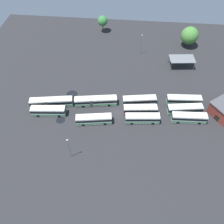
# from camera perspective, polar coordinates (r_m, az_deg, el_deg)

# --- Properties ---
(ground_plane) EXTENTS (126.23, 126.23, 0.00)m
(ground_plane) POSITION_cam_1_polar(r_m,az_deg,el_deg) (80.21, 1.40, -0.22)
(ground_plane) COLOR #28282B
(bus_row0_slot1) EXTENTS (11.88, 3.61, 3.44)m
(bus_row0_slot1) POSITION_cam_1_polar(r_m,az_deg,el_deg) (81.39, -15.51, 0.30)
(bus_row0_slot1) COLOR silver
(bus_row0_slot1) RESTS_ON ground_plane
(bus_row0_slot2) EXTENTS (15.12, 4.95, 3.44)m
(bus_row0_slot2) POSITION_cam_1_polar(r_m,az_deg,el_deg) (83.83, -14.83, 2.41)
(bus_row0_slot2) COLOR silver
(bus_row0_slot2) RESTS_ON ground_plane
(bus_row1_slot0) EXTENTS (12.08, 4.42, 3.44)m
(bus_row1_slot0) POSITION_cam_1_polar(r_m,az_deg,el_deg) (76.39, -4.52, -1.79)
(bus_row1_slot0) COLOR silver
(bus_row1_slot0) RESTS_ON ground_plane
(bus_row1_slot2) EXTENTS (15.12, 4.89, 3.44)m
(bus_row1_slot2) POSITION_cam_1_polar(r_m,az_deg,el_deg) (81.62, -4.07, 2.77)
(bus_row1_slot2) COLOR silver
(bus_row1_slot2) RESTS_ON ground_plane
(bus_row2_slot0) EXTENTS (11.57, 3.70, 3.44)m
(bus_row2_slot0) POSITION_cam_1_polar(r_m,az_deg,el_deg) (77.06, 7.55, -1.55)
(bus_row2_slot0) COLOR silver
(bus_row2_slot0) RESTS_ON ground_plane
(bus_row2_slot1) EXTENTS (11.65, 3.83, 3.44)m
(bus_row2_slot1) POSITION_cam_1_polar(r_m,az_deg,el_deg) (79.34, 7.04, 0.58)
(bus_row2_slot1) COLOR silver
(bus_row2_slot1) RESTS_ON ground_plane
(bus_row2_slot2) EXTENTS (12.06, 4.41, 3.44)m
(bus_row2_slot2) POSITION_cam_1_polar(r_m,az_deg,el_deg) (82.12, 6.81, 2.86)
(bus_row2_slot2) COLOR silver
(bus_row2_slot2) RESTS_ON ground_plane
(bus_row3_slot0) EXTENTS (11.62, 3.14, 3.44)m
(bus_row3_slot0) POSITION_cam_1_polar(r_m,az_deg,el_deg) (80.77, 18.58, -1.33)
(bus_row3_slot0) COLOR silver
(bus_row3_slot0) RESTS_ON ground_plane
(bus_row3_slot1) EXTENTS (12.12, 4.32, 3.44)m
(bus_row3_slot1) POSITION_cam_1_polar(r_m,az_deg,el_deg) (82.79, 17.62, 0.69)
(bus_row3_slot1) COLOR silver
(bus_row3_slot1) RESTS_ON ground_plane
(bus_row3_slot2) EXTENTS (12.19, 3.34, 3.44)m
(bus_row3_slot2) POSITION_cam_1_polar(r_m,az_deg,el_deg) (85.60, 17.42, 2.86)
(bus_row3_slot2) COLOR silver
(bus_row3_slot2) RESTS_ON ground_plane
(maintenance_shelter) EXTENTS (10.62, 6.68, 4.02)m
(maintenance_shelter) POSITION_cam_1_polar(r_m,az_deg,el_deg) (99.86, 17.02, 12.48)
(maintenance_shelter) COLOR slate
(maintenance_shelter) RESTS_ON ground_plane
(lamp_post_far_corner) EXTENTS (0.56, 0.28, 9.12)m
(lamp_post_far_corner) POSITION_cam_1_polar(r_m,az_deg,el_deg) (67.50, -10.57, -8.70)
(lamp_post_far_corner) COLOR slate
(lamp_post_far_corner) RESTS_ON ground_plane
(lamp_post_mid_lot) EXTENTS (0.56, 0.28, 9.34)m
(lamp_post_mid_lot) POSITION_cam_1_polar(r_m,az_deg,el_deg) (102.63, 7.21, 16.41)
(lamp_post_mid_lot) COLOR slate
(lamp_post_mid_lot) RESTS_ON ground_plane
(tree_south_edge) EXTENTS (4.77, 4.77, 7.96)m
(tree_south_edge) POSITION_cam_1_polar(r_m,az_deg,el_deg) (117.16, -2.33, 21.67)
(tree_south_edge) COLOR brown
(tree_south_edge) RESTS_ON ground_plane
(tree_north_edge) EXTENTS (7.56, 7.56, 9.21)m
(tree_north_edge) POSITION_cam_1_polar(r_m,az_deg,el_deg) (112.03, 18.70, 17.55)
(tree_north_edge) COLOR brown
(tree_north_edge) RESTS_ON ground_plane
(puddle_near_shelter) EXTENTS (3.15, 3.15, 0.01)m
(puddle_near_shelter) POSITION_cam_1_polar(r_m,az_deg,el_deg) (80.18, -12.62, -1.94)
(puddle_near_shelter) COLOR black
(puddle_near_shelter) RESTS_ON ground_plane
(puddle_front_lane) EXTENTS (4.21, 4.21, 0.01)m
(puddle_front_lane) POSITION_cam_1_polar(r_m,az_deg,el_deg) (87.42, -9.92, 4.34)
(puddle_front_lane) COLOR black
(puddle_front_lane) RESTS_ON ground_plane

